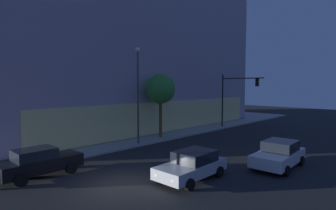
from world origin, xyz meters
The scene contains 8 objects.
ground_plane centered at (0.00, 0.00, 0.00)m, with size 120.00×120.00×0.00m, color black.
modern_building centered at (13.37, 19.81, 10.13)m, with size 34.51×21.80×20.40m.
traffic_light_far_corner centered at (20.77, 5.40, 4.51)m, with size 0.58×5.25×6.52m.
street_lamp_sidewalk centered at (6.80, 6.81, 5.39)m, with size 0.44×0.44×8.41m.
sidewalk_tree centered at (10.22, 7.50, 4.91)m, with size 2.94×2.94×6.27m.
car_black centered at (-2.49, 4.46, 0.85)m, with size 4.54×2.09×1.67m.
car_silver centered at (3.34, -2.07, 0.80)m, with size 4.46×2.24×1.56m.
car_white centered at (8.96, -4.68, 0.83)m, with size 4.69×2.35×1.67m.
Camera 1 is at (-8.17, -11.30, 5.20)m, focal length 28.55 mm.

